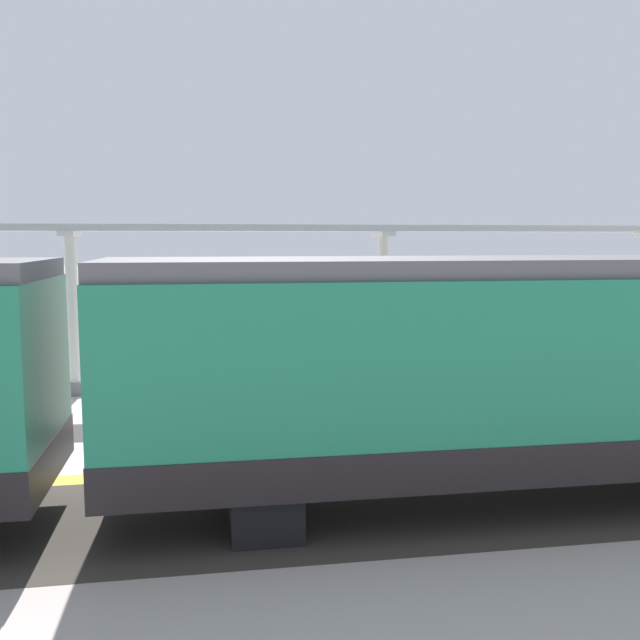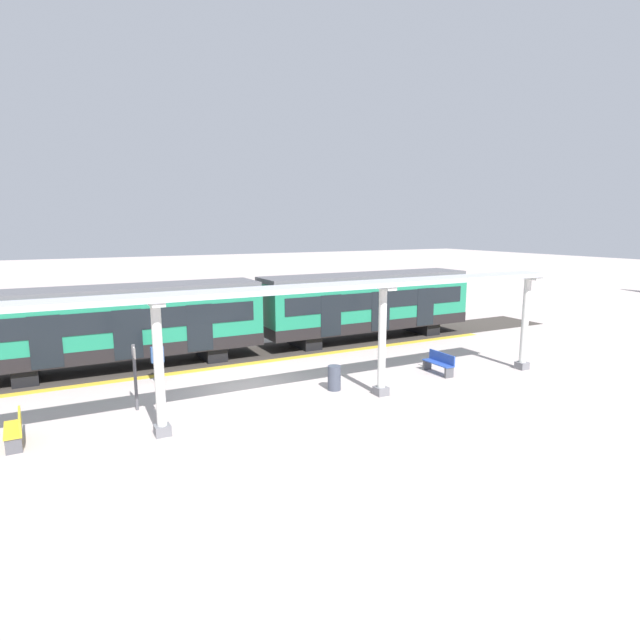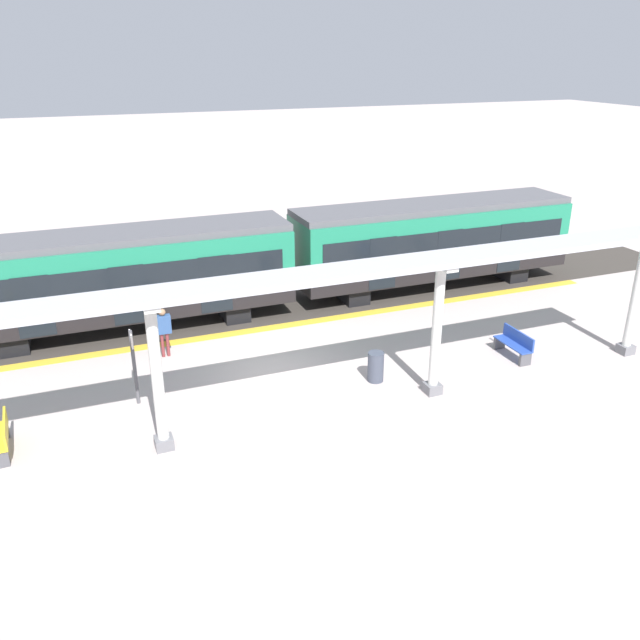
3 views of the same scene
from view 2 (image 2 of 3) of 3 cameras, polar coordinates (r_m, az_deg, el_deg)
name	(u,v)px [view 2 (image 2 of 3)]	position (r m, az deg, el deg)	size (l,w,h in m)	color
ground_plane	(250,388)	(19.48, -7.81, -7.44)	(176.00, 176.00, 0.00)	#B0A19D
tactile_edge_strip	(223,367)	(22.40, -10.69, -5.14)	(0.46, 28.81, 0.01)	gold
trackbed	(211,357)	(24.10, -12.01, -4.08)	(3.20, 40.81, 0.01)	#38332D
train_near_carriage	(123,326)	(23.01, -20.99, -0.59)	(2.65, 11.54, 3.48)	#1C7655
train_far_carriage	(366,305)	(27.22, 5.17, 1.67)	(2.65, 11.54, 3.48)	#1C7655
canopy_pillar_second	(159,369)	(15.20, -17.42, -5.16)	(1.10, 0.44, 3.92)	slate
canopy_pillar_third	(382,341)	(18.11, 6.89, -2.28)	(1.10, 0.44, 3.92)	slate
canopy_pillar_fourth	(525,323)	(22.92, 21.76, -0.28)	(1.10, 0.44, 3.92)	slate
canopy_beam	(277,290)	(15.85, -4.78, 3.34)	(1.20, 23.06, 0.16)	#A8AAB2
bench_near_end	(16,429)	(16.68, -30.66, -10.33)	(1.52, 0.50, 0.86)	gold
bench_mid_platform	(439,363)	(21.55, 13.09, -4.65)	(1.50, 0.45, 0.86)	#2847A2
trash_bin	(334,378)	(18.93, 1.59, -6.43)	(0.48, 0.48, 0.91)	#3D4351
platform_info_sign	(135,371)	(17.72, -19.83, -5.31)	(0.56, 0.10, 2.20)	#4C4C51
passenger_waiting_near_edge	(157,357)	(20.59, -17.58, -3.90)	(0.22, 0.47, 1.63)	maroon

